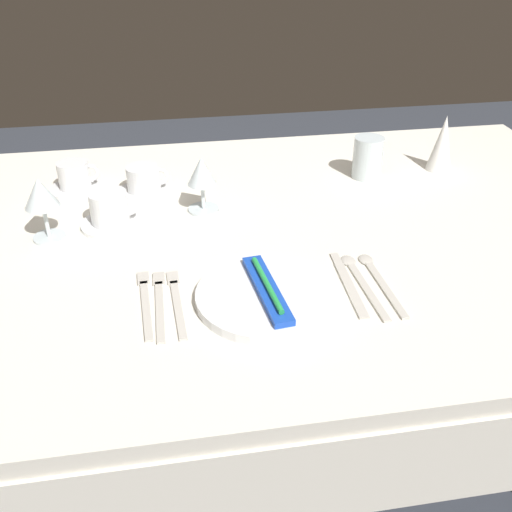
% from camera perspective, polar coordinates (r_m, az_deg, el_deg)
% --- Properties ---
extents(ground_plane, '(6.00, 6.00, 0.00)m').
position_cam_1_polar(ground_plane, '(1.75, -0.35, -19.14)').
color(ground_plane, '#383D47').
extents(dining_table, '(1.80, 1.11, 0.74)m').
position_cam_1_polar(dining_table, '(1.30, -0.45, -0.61)').
color(dining_table, silver).
rests_on(dining_table, ground).
extents(dinner_plate, '(0.26, 0.26, 0.02)m').
position_cam_1_polar(dinner_plate, '(1.04, 1.08, -3.97)').
color(dinner_plate, white).
rests_on(dinner_plate, dining_table).
extents(toothbrush_package, '(0.06, 0.21, 0.02)m').
position_cam_1_polar(toothbrush_package, '(1.03, 1.09, -3.21)').
color(toothbrush_package, blue).
rests_on(toothbrush_package, dinner_plate).
extents(fork_outer, '(0.03, 0.20, 0.00)m').
position_cam_1_polar(fork_outer, '(1.05, -7.80, -4.33)').
color(fork_outer, beige).
rests_on(fork_outer, dining_table).
extents(fork_inner, '(0.02, 0.21, 0.00)m').
position_cam_1_polar(fork_inner, '(1.05, -9.47, -4.48)').
color(fork_inner, beige).
rests_on(fork_inner, dining_table).
extents(fork_salad, '(0.03, 0.21, 0.00)m').
position_cam_1_polar(fork_salad, '(1.06, -10.83, -4.36)').
color(fork_salad, beige).
rests_on(fork_salad, dining_table).
extents(dinner_knife, '(0.02, 0.21, 0.00)m').
position_cam_1_polar(dinner_knife, '(1.09, 9.12, -2.84)').
color(dinner_knife, beige).
rests_on(dinner_knife, dining_table).
extents(spoon_soup, '(0.03, 0.22, 0.01)m').
position_cam_1_polar(spoon_soup, '(1.11, 10.14, -2.15)').
color(spoon_soup, beige).
rests_on(spoon_soup, dining_table).
extents(spoon_dessert, '(0.03, 0.21, 0.01)m').
position_cam_1_polar(spoon_dessert, '(1.13, 11.84, -1.97)').
color(spoon_dessert, beige).
rests_on(spoon_dessert, dining_table).
extents(saucer_left, '(0.13, 0.13, 0.01)m').
position_cam_1_polar(saucer_left, '(1.31, -14.02, 3.07)').
color(saucer_left, white).
rests_on(saucer_left, dining_table).
extents(coffee_cup_left, '(0.11, 0.08, 0.07)m').
position_cam_1_polar(coffee_cup_left, '(1.29, -14.17, 4.66)').
color(coffee_cup_left, white).
rests_on(coffee_cup_left, saucer_left).
extents(saucer_right, '(0.13, 0.13, 0.01)m').
position_cam_1_polar(saucer_right, '(1.50, -17.25, 6.34)').
color(saucer_right, white).
rests_on(saucer_right, dining_table).
extents(coffee_cup_right, '(0.10, 0.08, 0.06)m').
position_cam_1_polar(coffee_cup_right, '(1.49, -17.41, 7.64)').
color(coffee_cup_right, white).
rests_on(coffee_cup_right, saucer_right).
extents(saucer_far, '(0.13, 0.13, 0.01)m').
position_cam_1_polar(saucer_far, '(1.44, -10.88, 6.21)').
color(saucer_far, white).
rests_on(saucer_far, dining_table).
extents(coffee_cup_far, '(0.10, 0.08, 0.06)m').
position_cam_1_polar(coffee_cup_far, '(1.43, -10.96, 7.51)').
color(coffee_cup_far, white).
rests_on(coffee_cup_far, saucer_far).
extents(wine_glass_centre, '(0.07, 0.07, 0.14)m').
position_cam_1_polar(wine_glass_centre, '(1.26, -20.41, 5.49)').
color(wine_glass_centre, silver).
rests_on(wine_glass_centre, dining_table).
extents(wine_glass_left, '(0.07, 0.07, 0.13)m').
position_cam_1_polar(wine_glass_left, '(1.31, -5.35, 7.92)').
color(wine_glass_left, silver).
rests_on(wine_glass_left, dining_table).
extents(drink_tumbler, '(0.07, 0.07, 0.11)m').
position_cam_1_polar(drink_tumbler, '(1.52, 10.90, 9.28)').
color(drink_tumbler, silver).
rests_on(drink_tumbler, dining_table).
extents(napkin_folded, '(0.07, 0.07, 0.15)m').
position_cam_1_polar(napkin_folded, '(1.60, 17.88, 10.51)').
color(napkin_folded, white).
rests_on(napkin_folded, dining_table).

